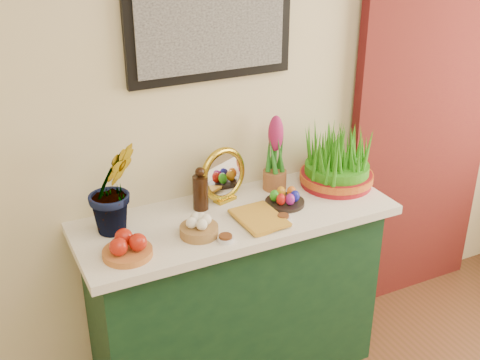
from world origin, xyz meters
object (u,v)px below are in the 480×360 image
object	(u,v)px
wheatgrass_sabzeh	(337,160)
mirror	(223,175)
hyacinth_green	(112,174)
book	(241,223)
sideboard	(235,300)

from	to	relation	value
wheatgrass_sabzeh	mirror	bearing A→B (deg)	170.28
hyacinth_green	book	world-z (taller)	hyacinth_green
sideboard	hyacinth_green	size ratio (longest dim) A/B	2.54
mirror	book	distance (m)	0.28
book	sideboard	bearing A→B (deg)	73.60
mirror	wheatgrass_sabzeh	xyz separation A→B (m)	(0.55, -0.09, 0.00)
sideboard	wheatgrass_sabzeh	bearing A→B (deg)	4.48
sideboard	wheatgrass_sabzeh	xyz separation A→B (m)	(0.56, 0.04, 0.59)
hyacinth_green	wheatgrass_sabzeh	distance (m)	1.07
sideboard	hyacinth_green	bearing A→B (deg)	170.66
hyacinth_green	wheatgrass_sabzeh	xyz separation A→B (m)	(1.06, -0.04, -0.13)
sideboard	wheatgrass_sabzeh	distance (m)	0.81
sideboard	mirror	distance (m)	0.60
sideboard	book	world-z (taller)	book
sideboard	book	size ratio (longest dim) A/B	5.41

